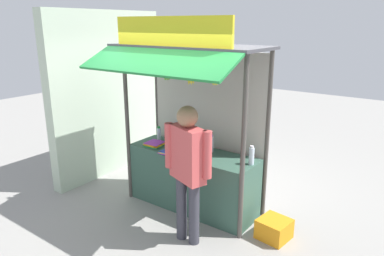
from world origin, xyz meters
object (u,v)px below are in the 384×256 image
banana_bunch_inner_right (167,75)px  banana_bunch_leftmost (191,77)px  plastic_crate (274,229)px  water_bottle_right (159,134)px  banana_bunch_rightmost (215,79)px  water_bottle_back_right (189,142)px  banana_bunch_inner_left (132,67)px  water_bottle_mid_right (211,144)px  magazine_stack_back_left (155,144)px  magazine_stack_front_right (170,152)px  vendor_person (188,163)px  water_bottle_mid_left (251,156)px

banana_bunch_inner_right → banana_bunch_leftmost: bearing=0.5°
plastic_crate → water_bottle_right: bearing=174.9°
banana_bunch_leftmost → banana_bunch_rightmost: bearing=-0.0°
water_bottle_back_right → banana_bunch_inner_left: (-0.65, -0.41, 1.05)m
water_bottle_right → banana_bunch_leftmost: (0.98, -0.52, 1.03)m
water_bottle_mid_right → banana_bunch_inner_right: bearing=-119.5°
magazine_stack_back_left → banana_bunch_inner_left: bearing=-110.0°
banana_bunch_rightmost → banana_bunch_inner_right: 0.71m
magazine_stack_back_left → banana_bunch_inner_left: (-0.11, -0.30, 1.16)m
banana_bunch_leftmost → magazine_stack_front_right: bearing=159.5°
banana_bunch_inner_left → water_bottle_back_right: bearing=32.4°
vendor_person → plastic_crate: bearing=58.1°
magazine_stack_front_right → banana_bunch_inner_left: (-0.50, -0.18, 1.17)m
banana_bunch_leftmost → vendor_person: (0.19, -0.33, -0.95)m
magazine_stack_front_right → magazine_stack_back_left: bearing=163.8°
plastic_crate → banana_bunch_inner_right: bearing=-166.3°
water_bottle_mid_right → banana_bunch_rightmost: banana_bunch_rightmost is taller
water_bottle_back_right → water_bottle_right: (-0.65, 0.11, -0.03)m
banana_bunch_inner_left → plastic_crate: (2.03, 0.34, -1.92)m
magazine_stack_front_right → banana_bunch_leftmost: (0.48, -0.18, 1.11)m
water_bottle_right → banana_bunch_inner_left: bearing=-90.0°
water_bottle_mid_left → banana_bunch_leftmost: 1.28m
water_bottle_right → magazine_stack_front_right: water_bottle_right is taller
magazine_stack_front_right → banana_bunch_leftmost: banana_bunch_leftmost is taller
magazine_stack_back_left → vendor_person: (1.07, -0.62, 0.15)m
banana_bunch_inner_left → plastic_crate: bearing=9.5°
water_bottle_mid_right → magazine_stack_front_right: size_ratio=0.89×
water_bottle_mid_right → magazine_stack_front_right: 0.58m
water_bottle_right → magazine_stack_back_left: water_bottle_right is taller
banana_bunch_inner_left → plastic_crate: 2.82m
banana_bunch_rightmost → banana_bunch_leftmost: bearing=180.0°
banana_bunch_inner_right → vendor_person: size_ratio=0.17×
banana_bunch_inner_left → plastic_crate: size_ratio=0.65×
water_bottle_mid_right → water_bottle_mid_left: (0.68, -0.10, -0.00)m
water_bottle_mid_right → plastic_crate: water_bottle_mid_right is taller
water_bottle_mid_right → water_bottle_mid_left: size_ratio=1.01×
water_bottle_mid_right → water_bottle_right: 0.94m
magazine_stack_back_left → vendor_person: size_ratio=0.16×
water_bottle_back_right → water_bottle_mid_left: bearing=2.9°
banana_bunch_inner_right → plastic_crate: banana_bunch_inner_right is taller
water_bottle_mid_left → banana_bunch_leftmost: (-0.63, -0.46, 1.01)m
magazine_stack_back_left → banana_bunch_leftmost: bearing=-18.6°
water_bottle_mid_right → plastic_crate: 1.41m
water_bottle_back_right → banana_bunch_rightmost: banana_bunch_rightmost is taller
magazine_stack_front_right → magazine_stack_back_left: (-0.39, 0.11, 0.00)m
water_bottle_right → magazine_stack_front_right: size_ratio=0.77×
magazine_stack_back_left → vendor_person: bearing=-30.3°
water_bottle_mid_right → water_bottle_mid_left: water_bottle_mid_right is taller
water_bottle_back_right → vendor_person: 0.91m
banana_bunch_leftmost → water_bottle_back_right: bearing=128.9°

